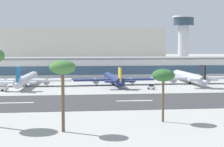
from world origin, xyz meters
TOP-DOWN VIEW (x-y plane):
  - ground_plane at (0.00, 0.00)m, footprint 1400.00×1400.00m
  - runway_strip at (0.00, -4.83)m, footprint 800.00×33.12m
  - runway_centreline_dash_3 at (-40.13, -4.83)m, footprint 12.00×1.20m
  - runway_centreline_dash_4 at (-1.78, -4.83)m, footprint 12.00×1.20m
  - terminal_building at (-4.22, 89.48)m, footprint 206.03×27.68m
  - control_tower at (57.43, 128.06)m, footprint 15.54×15.54m
  - distant_hotel_block at (-16.33, 180.78)m, footprint 142.87×28.40m
  - airliner_blue_tail_gate_0 at (-42.38, 42.09)m, footprint 40.52×46.73m
  - airliner_gold_tail_gate_1 at (-2.89, 42.93)m, footprint 37.33×43.07m
  - airliner_black_tail_gate_2 at (33.78, 44.36)m, footprint 36.66×47.30m
  - service_baggage_tug_1 at (10.74, 25.47)m, footprint 3.58×2.91m
  - palm_tree_1 at (-24.06, -44.49)m, footprint 5.42×5.42m
  - palm_tree_2 at (-0.81, -37.18)m, footprint 5.39×5.39m

SIDE VIEW (x-z plane):
  - ground_plane at x=0.00m, z-range 0.00..0.00m
  - runway_strip at x=0.00m, z-range 0.00..0.08m
  - runway_centreline_dash_3 at x=-40.13m, z-range 0.08..0.09m
  - runway_centreline_dash_4 at x=-1.78m, z-range 0.08..0.09m
  - service_baggage_tug_1 at x=10.74m, z-range -0.05..2.15m
  - airliner_gold_tail_gate_1 at x=-2.89m, z-range -1.63..7.35m
  - airliner_blue_tail_gate_0 at x=-42.38m, z-range -1.77..7.98m
  - airliner_black_tail_gate_2 at x=33.78m, z-range -1.79..8.08m
  - terminal_building at x=-4.22m, z-range 0.00..11.47m
  - palm_tree_2 at x=-0.81m, z-range 4.58..17.13m
  - palm_tree_1 at x=-24.06m, z-range 5.57..20.60m
  - distant_hotel_block at x=-16.33m, z-range 0.00..32.47m
  - control_tower at x=57.43m, z-range 5.29..44.76m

